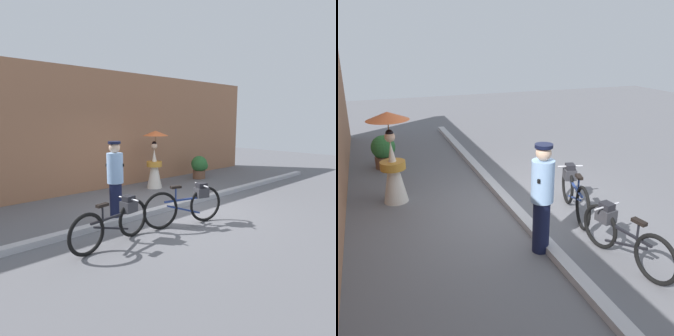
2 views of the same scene
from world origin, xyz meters
TOP-DOWN VIEW (x-y plane):
  - ground_plane at (0.00, 0.00)m, footprint 30.00×30.00m
  - sidewalk_curb at (0.00, 0.00)m, footprint 14.00×0.20m
  - bicycle_near_officer at (-2.08, -0.85)m, footprint 1.74×0.48m
  - bicycle_far_side at (-0.44, -1.02)m, footprint 1.76×0.62m
  - person_officer at (-1.43, 0.13)m, footprint 0.34×0.34m
  - person_with_parasol at (1.27, 2.06)m, footprint 0.82×0.82m
  - potted_plant_by_door at (3.50, 2.12)m, footprint 0.61×0.59m

SIDE VIEW (x-z plane):
  - ground_plane at x=0.00m, z-range 0.00..0.00m
  - sidewalk_curb at x=0.00m, z-range 0.00..0.12m
  - bicycle_near_officer at x=-2.08m, z-range 0.02..0.82m
  - bicycle_far_side at x=-0.44m, z-range 0.02..0.87m
  - potted_plant_by_door at x=3.50m, z-range 0.03..0.87m
  - person_officer at x=-1.43m, z-range 0.06..1.78m
  - person_with_parasol at x=1.27m, z-range 0.01..1.83m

